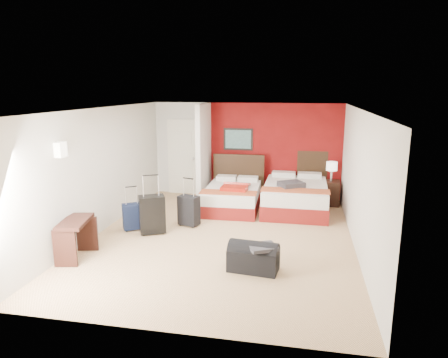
% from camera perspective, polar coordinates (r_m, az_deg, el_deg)
% --- Properties ---
extents(ground, '(6.50, 6.50, 0.00)m').
position_cam_1_polar(ground, '(8.09, -0.27, -8.19)').
color(ground, '#D8B485').
rests_on(ground, ground).
extents(room_walls, '(5.02, 6.52, 2.50)m').
position_cam_1_polar(room_walls, '(9.43, -6.97, 2.66)').
color(room_walls, silver).
rests_on(room_walls, ground).
extents(red_accent_panel, '(3.50, 0.04, 2.50)m').
position_cam_1_polar(red_accent_panel, '(10.79, 7.03, 3.88)').
color(red_accent_panel, maroon).
rests_on(red_accent_panel, ground).
extents(partition_wall, '(0.12, 1.20, 2.50)m').
position_cam_1_polar(partition_wall, '(10.46, -2.85, 3.68)').
color(partition_wall, silver).
rests_on(partition_wall, ground).
extents(entry_door, '(0.82, 0.06, 2.05)m').
position_cam_1_polar(entry_door, '(11.25, -5.83, 3.11)').
color(entry_door, silver).
rests_on(entry_door, ground).
extents(bed_left, '(1.31, 1.84, 0.54)m').
position_cam_1_polar(bed_left, '(9.84, 1.17, -2.71)').
color(bed_left, white).
rests_on(bed_left, ground).
extents(bed_right, '(1.49, 2.13, 0.64)m').
position_cam_1_polar(bed_right, '(9.89, 9.96, -2.54)').
color(bed_right, silver).
rests_on(bed_right, ground).
extents(red_suitcase_open, '(0.64, 0.86, 0.10)m').
position_cam_1_polar(red_suitcase_open, '(9.65, 1.67, -1.04)').
color(red_suitcase_open, '#A0190D').
rests_on(red_suitcase_open, bed_left).
extents(jacket_bundle, '(0.67, 0.64, 0.13)m').
position_cam_1_polar(jacket_bundle, '(9.51, 9.40, -0.76)').
color(jacket_bundle, '#37363B').
rests_on(jacket_bundle, bed_right).
extents(nightstand, '(0.46, 0.46, 0.62)m').
position_cam_1_polar(nightstand, '(10.53, 14.67, -1.90)').
color(nightstand, black).
rests_on(nightstand, ground).
extents(table_lamp, '(0.35, 0.35, 0.48)m').
position_cam_1_polar(table_lamp, '(10.41, 14.84, 1.02)').
color(table_lamp, white).
rests_on(table_lamp, nightstand).
extents(suitcase_black, '(0.59, 0.51, 0.75)m').
position_cam_1_polar(suitcase_black, '(8.31, -10.05, -5.07)').
color(suitcase_black, black).
rests_on(suitcase_black, ground).
extents(suitcase_charcoal, '(0.48, 0.38, 0.62)m').
position_cam_1_polar(suitcase_charcoal, '(8.69, -4.95, -4.57)').
color(suitcase_charcoal, black).
rests_on(suitcase_charcoal, ground).
extents(suitcase_navy, '(0.45, 0.41, 0.53)m').
position_cam_1_polar(suitcase_navy, '(8.63, -12.71, -5.30)').
color(suitcase_navy, '#111A33').
rests_on(suitcase_navy, ground).
extents(duffel_bag, '(0.84, 0.51, 0.40)m').
position_cam_1_polar(duffel_bag, '(6.67, 4.14, -11.07)').
color(duffel_bag, black).
rests_on(duffel_bag, ground).
extents(jacket_draped, '(0.55, 0.52, 0.06)m').
position_cam_1_polar(jacket_draped, '(6.52, 5.45, -9.48)').
color(jacket_draped, '#38373C').
rests_on(jacket_draped, duffel_bag).
extents(desk, '(0.58, 0.90, 0.69)m').
position_cam_1_polar(desk, '(7.48, -19.99, -7.93)').
color(desk, black).
rests_on(desk, ground).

